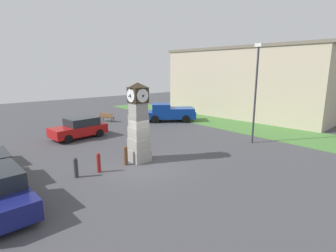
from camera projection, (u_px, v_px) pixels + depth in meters
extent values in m
plane|color=#424247|center=(143.00, 167.00, 14.60)|extent=(73.87, 73.87, 0.00)
cube|color=gray|center=(139.00, 155.00, 15.49)|extent=(1.07, 1.07, 0.69)
cube|color=gray|center=(139.00, 144.00, 15.34)|extent=(1.01, 1.01, 0.69)
cube|color=gray|center=(139.00, 132.00, 15.20)|extent=(0.94, 0.94, 0.69)
cube|color=gray|center=(138.00, 121.00, 15.05)|extent=(0.87, 0.87, 0.69)
cube|color=gray|center=(138.00, 109.00, 14.90)|extent=(0.81, 0.81, 0.69)
cube|color=#2D2316|center=(138.00, 95.00, 14.74)|extent=(0.90, 0.90, 0.87)
cylinder|color=white|center=(145.00, 95.00, 15.04)|extent=(0.74, 0.04, 0.74)
cube|color=black|center=(145.00, 95.00, 15.05)|extent=(0.06, 0.17, 0.05)
cube|color=black|center=(145.00, 95.00, 15.05)|extent=(0.04, 0.08, 0.28)
cylinder|color=white|center=(131.00, 96.00, 14.44)|extent=(0.74, 0.04, 0.74)
cube|color=black|center=(130.00, 96.00, 14.43)|extent=(0.06, 0.05, 0.17)
cube|color=black|center=(130.00, 96.00, 14.43)|extent=(0.04, 0.28, 0.12)
cylinder|color=white|center=(143.00, 96.00, 14.39)|extent=(0.04, 0.74, 0.74)
cube|color=black|center=(143.00, 96.00, 14.37)|extent=(0.12, 0.06, 0.16)
cube|color=black|center=(143.00, 96.00, 14.37)|extent=(0.27, 0.04, 0.13)
cylinder|color=white|center=(133.00, 94.00, 15.09)|extent=(0.04, 0.74, 0.74)
cube|color=black|center=(133.00, 94.00, 15.11)|extent=(0.16, 0.06, 0.13)
cube|color=black|center=(133.00, 94.00, 15.11)|extent=(0.08, 0.04, 0.28)
pyramid|color=#2D2316|center=(138.00, 85.00, 14.62)|extent=(0.95, 0.95, 0.27)
cylinder|color=brown|center=(126.00, 156.00, 14.82)|extent=(0.22, 0.22, 0.99)
sphere|color=brown|center=(125.00, 147.00, 14.71)|extent=(0.20, 0.20, 0.20)
cylinder|color=maroon|center=(99.00, 164.00, 13.76)|extent=(0.21, 0.21, 0.94)
sphere|color=maroon|center=(98.00, 155.00, 13.65)|extent=(0.19, 0.19, 0.19)
cylinder|color=#333338|center=(76.00, 169.00, 13.09)|extent=(0.21, 0.21, 0.91)
sphere|color=#333338|center=(75.00, 159.00, 12.99)|extent=(0.19, 0.19, 0.19)
cylinder|color=black|center=(18.00, 183.00, 11.80)|extent=(0.64, 0.23, 0.64)
cylinder|color=black|center=(8.00, 167.00, 13.68)|extent=(0.64, 0.23, 0.64)
cylinder|color=black|center=(36.00, 210.00, 9.51)|extent=(0.65, 0.25, 0.64)
cylinder|color=black|center=(16.00, 187.00, 11.38)|extent=(0.65, 0.25, 0.64)
cube|color=#A51111|center=(79.00, 130.00, 20.67)|extent=(2.33, 4.39, 0.72)
cube|color=#1E2328|center=(82.00, 121.00, 20.75)|extent=(1.98, 2.48, 0.61)
cylinder|color=black|center=(68.00, 139.00, 19.20)|extent=(0.28, 0.66, 0.64)
cylinder|color=black|center=(58.00, 135.00, 20.42)|extent=(0.28, 0.66, 0.64)
cylinder|color=black|center=(100.00, 133.00, 21.04)|extent=(0.28, 0.66, 0.64)
cylinder|color=black|center=(88.00, 130.00, 22.27)|extent=(0.28, 0.66, 0.64)
cube|color=navy|center=(170.00, 115.00, 27.40)|extent=(4.82, 5.43, 0.70)
cube|color=navy|center=(161.00, 108.00, 27.19)|extent=(2.68, 2.65, 0.80)
cube|color=navy|center=(180.00, 109.00, 27.34)|extent=(3.39, 3.55, 0.36)
cylinder|color=black|center=(155.00, 119.00, 26.41)|extent=(0.71, 0.81, 0.80)
cylinder|color=black|center=(155.00, 116.00, 28.33)|extent=(0.71, 0.81, 0.80)
cylinder|color=black|center=(186.00, 119.00, 26.59)|extent=(0.71, 0.81, 0.80)
cylinder|color=black|center=(184.00, 116.00, 28.51)|extent=(0.71, 0.81, 0.80)
cube|color=brown|center=(107.00, 117.00, 27.28)|extent=(1.65, 1.18, 0.08)
cube|color=brown|center=(106.00, 115.00, 27.00)|extent=(1.45, 0.78, 0.40)
cylinder|color=#262628|center=(114.00, 119.00, 27.27)|extent=(0.06, 0.06, 0.45)
cylinder|color=#262628|center=(103.00, 119.00, 27.75)|extent=(0.06, 0.06, 0.45)
cylinder|color=#262628|center=(111.00, 120.00, 26.91)|extent=(0.06, 0.06, 0.45)
cylinder|color=#262628|center=(101.00, 119.00, 27.39)|extent=(0.06, 0.06, 0.45)
cylinder|color=#333338|center=(255.00, 97.00, 18.71)|extent=(0.14, 0.14, 6.84)
cube|color=silver|center=(259.00, 45.00, 17.96)|extent=(0.50, 0.24, 0.24)
cube|color=#B7A88E|center=(248.00, 84.00, 30.25)|extent=(18.59, 8.57, 7.42)
cube|color=#6E6455|center=(250.00, 49.00, 29.43)|extent=(19.15, 8.82, 0.30)
cube|color=#477A38|center=(259.00, 129.00, 23.89)|extent=(44.32, 5.47, 0.04)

